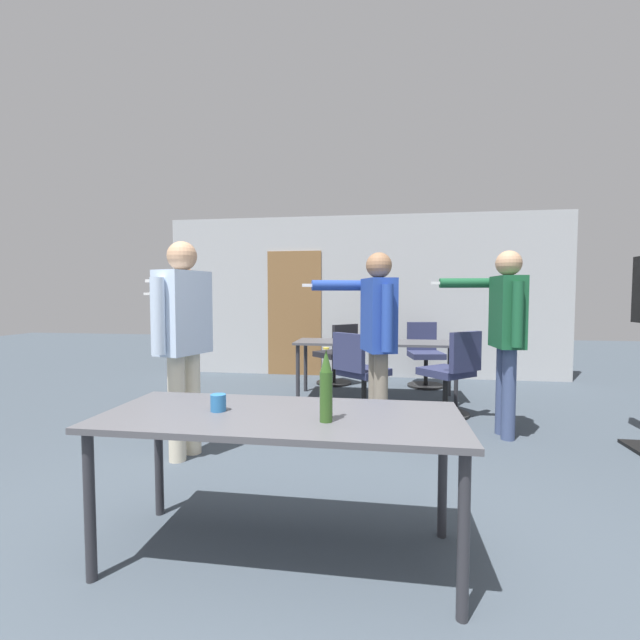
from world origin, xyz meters
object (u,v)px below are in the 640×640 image
(beer_bottle, at_px, (326,387))
(drink_cup, at_px, (218,403))
(person_far_watching, at_px, (182,328))
(office_chair_near_pushed, at_px, (360,375))
(person_center_tall, at_px, (185,328))
(office_chair_side_rolled, at_px, (337,357))
(office_chair_far_right, at_px, (451,376))
(person_left_plaid, at_px, (377,328))
(person_near_casual, at_px, (506,324))
(office_chair_mid_tucked, at_px, (425,356))

(beer_bottle, height_order, drink_cup, beer_bottle)
(person_far_watching, height_order, office_chair_near_pushed, person_far_watching)
(person_center_tall, bearing_deg, drink_cup, -150.38)
(office_chair_side_rolled, distance_m, office_chair_far_right, 2.05)
(office_chair_side_rolled, bearing_deg, person_left_plaid, -121.35)
(person_left_plaid, relative_size, beer_bottle, 4.90)
(person_left_plaid, height_order, office_chair_near_pushed, person_left_plaid)
(person_center_tall, distance_m, person_far_watching, 1.17)
(person_near_casual, xyz_separation_m, person_far_watching, (-2.73, -0.91, 0.00))
(person_near_casual, distance_m, office_chair_near_pushed, 1.67)
(office_chair_near_pushed, bearing_deg, person_near_casual, 12.67)
(drink_cup, bearing_deg, office_chair_side_rolled, 87.87)
(person_near_casual, bearing_deg, person_center_tall, 83.79)
(person_near_casual, distance_m, drink_cup, 2.88)
(office_chair_near_pushed, bearing_deg, person_center_tall, -124.89)
(drink_cup, bearing_deg, person_left_plaid, 66.55)
(office_chair_mid_tucked, distance_m, beer_bottle, 4.54)
(office_chair_side_rolled, bearing_deg, office_chair_near_pushed, -119.45)
(person_near_casual, relative_size, person_far_watching, 0.99)
(person_center_tall, distance_m, office_chair_near_pushed, 1.99)
(office_chair_near_pushed, distance_m, beer_bottle, 2.93)
(person_left_plaid, relative_size, office_chair_mid_tucked, 1.84)
(office_chair_side_rolled, height_order, office_chair_far_right, office_chair_far_right)
(person_center_tall, relative_size, office_chair_mid_tucked, 1.75)
(office_chair_mid_tucked, bearing_deg, person_near_casual, 93.65)
(office_chair_side_rolled, bearing_deg, person_center_tall, -171.77)
(person_left_plaid, bearing_deg, person_center_tall, 59.36)
(person_near_casual, distance_m, office_chair_far_right, 0.94)
(person_far_watching, distance_m, office_chair_near_pushed, 2.18)
(office_chair_mid_tucked, bearing_deg, drink_cup, 62.34)
(person_center_tall, relative_size, office_chair_near_pushed, 1.79)
(office_chair_far_right, distance_m, drink_cup, 3.14)
(beer_bottle, relative_size, drink_cup, 4.05)
(person_near_casual, height_order, drink_cup, person_near_casual)
(person_far_watching, height_order, beer_bottle, person_far_watching)
(person_center_tall, height_order, office_chair_far_right, person_center_tall)
(office_chair_mid_tucked, distance_m, drink_cup, 4.57)
(drink_cup, bearing_deg, person_far_watching, 123.15)
(office_chair_near_pushed, xyz_separation_m, beer_bottle, (0.00, -2.89, 0.48))
(person_near_casual, bearing_deg, person_left_plaid, 102.13)
(office_chair_side_rolled, bearing_deg, person_near_casual, -95.08)
(person_far_watching, xyz_separation_m, beer_bottle, (1.35, -1.30, -0.16))
(person_far_watching, bearing_deg, office_chair_near_pushed, -24.53)
(office_chair_side_rolled, bearing_deg, drink_cup, -137.64)
(person_far_watching, bearing_deg, drink_cup, -131.04)
(person_near_casual, xyz_separation_m, office_chair_side_rolled, (-1.79, 2.10, -0.64))
(person_left_plaid, bearing_deg, person_far_watching, 92.86)
(office_chair_near_pushed, height_order, office_chair_far_right, office_chair_far_right)
(person_center_tall, xyz_separation_m, office_chair_mid_tucked, (2.71, 2.08, -0.54))
(person_near_casual, height_order, office_chair_far_right, person_near_casual)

